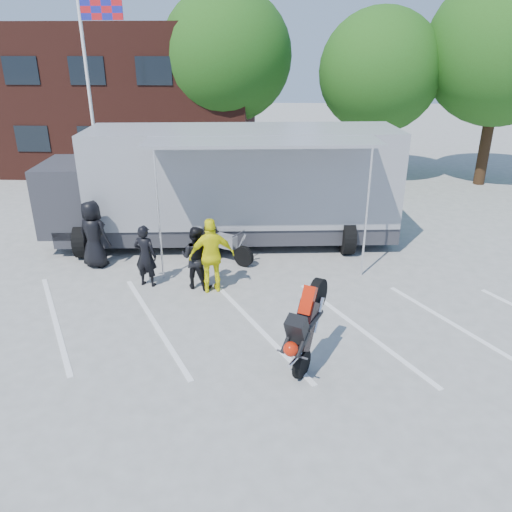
# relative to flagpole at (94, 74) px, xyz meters

# --- Properties ---
(ground) EXTENTS (100.00, 100.00, 0.00)m
(ground) POSITION_rel_flagpole_xyz_m (6.24, -10.00, -5.05)
(ground) COLOR #A3A39E
(ground) RESTS_ON ground
(parking_bay_lines) EXTENTS (18.09, 13.33, 0.01)m
(parking_bay_lines) POSITION_rel_flagpole_xyz_m (6.24, -9.00, -5.05)
(parking_bay_lines) COLOR white
(parking_bay_lines) RESTS_ON ground
(office_building) EXTENTS (18.00, 8.00, 7.00)m
(office_building) POSITION_rel_flagpole_xyz_m (-3.76, 8.00, -1.55)
(office_building) COLOR #481E17
(office_building) RESTS_ON ground
(flagpole) EXTENTS (1.61, 0.12, 8.00)m
(flagpole) POSITION_rel_flagpole_xyz_m (0.00, 0.00, 0.00)
(flagpole) COLOR white
(flagpole) RESTS_ON ground
(tree_left) EXTENTS (6.12, 6.12, 8.64)m
(tree_left) POSITION_rel_flagpole_xyz_m (4.24, 6.00, 0.51)
(tree_left) COLOR #382314
(tree_left) RESTS_ON ground
(tree_mid) EXTENTS (5.44, 5.44, 7.68)m
(tree_mid) POSITION_rel_flagpole_xyz_m (11.24, 5.00, -0.11)
(tree_mid) COLOR #382314
(tree_mid) RESTS_ON ground
(tree_right) EXTENTS (6.46, 6.46, 9.12)m
(tree_right) POSITION_rel_flagpole_xyz_m (16.24, 4.50, 0.82)
(tree_right) COLOR #382314
(tree_right) RESTS_ON ground
(transporter_truck) EXTENTS (12.09, 6.61, 3.71)m
(transporter_truck) POSITION_rel_flagpole_xyz_m (5.25, -3.65, -5.05)
(transporter_truck) COLOR gray
(transporter_truck) RESTS_ON ground
(parked_motorcycle) EXTENTS (2.19, 1.62, 1.10)m
(parked_motorcycle) POSITION_rel_flagpole_xyz_m (5.26, -5.27, -5.05)
(parked_motorcycle) COLOR #A7A6AB
(parked_motorcycle) RESTS_ON ground
(stunt_bike_rider) EXTENTS (1.44, 1.89, 2.01)m
(stunt_bike_rider) POSITION_rel_flagpole_xyz_m (7.70, -10.25, -5.05)
(stunt_bike_rider) COLOR black
(stunt_bike_rider) RESTS_ON ground
(spectator_leather_a) EXTENTS (1.12, 0.91, 1.99)m
(spectator_leather_a) POSITION_rel_flagpole_xyz_m (1.56, -5.82, -4.06)
(spectator_leather_a) COLOR black
(spectator_leather_a) RESTS_ON ground
(spectator_leather_b) EXTENTS (0.70, 0.54, 1.72)m
(spectator_leather_b) POSITION_rel_flagpole_xyz_m (3.38, -7.00, -4.19)
(spectator_leather_b) COLOR black
(spectator_leather_b) RESTS_ON ground
(spectator_leather_c) EXTENTS (0.98, 0.84, 1.72)m
(spectator_leather_c) POSITION_rel_flagpole_xyz_m (4.74, -7.04, -4.19)
(spectator_leather_c) COLOR black
(spectator_leather_c) RESTS_ON ground
(spectator_hivis) EXTENTS (1.27, 0.80, 2.01)m
(spectator_hivis) POSITION_rel_flagpole_xyz_m (5.20, -7.25, -4.05)
(spectator_hivis) COLOR #FFFA0D
(spectator_hivis) RESTS_ON ground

